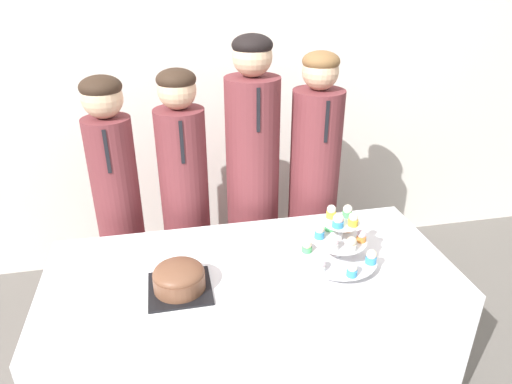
{
  "coord_description": "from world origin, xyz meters",
  "views": [
    {
      "loc": [
        -0.31,
        -1.24,
        1.93
      ],
      "look_at": [
        0.03,
        0.43,
        1.09
      ],
      "focal_mm": 32.0,
      "sensor_mm": 36.0,
      "label": 1
    }
  ],
  "objects_px": {
    "student_0": "(119,213)",
    "round_cake": "(179,278)",
    "student_1": "(186,208)",
    "student_2": "(253,191)",
    "student_3": "(313,193)",
    "cupcake_stand": "(340,241)",
    "cake_knife": "(224,322)"
  },
  "relations": [
    {
      "from": "student_2",
      "to": "cupcake_stand",
      "type": "bearing_deg",
      "value": -71.04
    },
    {
      "from": "cake_knife",
      "to": "student_1",
      "type": "distance_m",
      "value": 0.96
    },
    {
      "from": "student_1",
      "to": "student_2",
      "type": "bearing_deg",
      "value": 0.0
    },
    {
      "from": "student_0",
      "to": "cupcake_stand",
      "type": "bearing_deg",
      "value": -35.81
    },
    {
      "from": "student_1",
      "to": "student_2",
      "type": "height_order",
      "value": "student_2"
    },
    {
      "from": "cake_knife",
      "to": "student_3",
      "type": "xyz_separation_m",
      "value": [
        0.66,
        0.96,
        0.01
      ]
    },
    {
      "from": "student_0",
      "to": "round_cake",
      "type": "bearing_deg",
      "value": -68.7
    },
    {
      "from": "student_2",
      "to": "round_cake",
      "type": "bearing_deg",
      "value": -121.78
    },
    {
      "from": "cake_knife",
      "to": "student_2",
      "type": "bearing_deg",
      "value": 63.41
    },
    {
      "from": "student_2",
      "to": "student_3",
      "type": "bearing_deg",
      "value": -0.0
    },
    {
      "from": "round_cake",
      "to": "student_2",
      "type": "relative_size",
      "value": 0.16
    },
    {
      "from": "cupcake_stand",
      "to": "student_0",
      "type": "distance_m",
      "value": 1.21
    },
    {
      "from": "cupcake_stand",
      "to": "student_1",
      "type": "xyz_separation_m",
      "value": [
        -0.62,
        0.71,
        -0.14
      ]
    },
    {
      "from": "student_2",
      "to": "student_1",
      "type": "bearing_deg",
      "value": -180.0
    },
    {
      "from": "student_1",
      "to": "student_2",
      "type": "distance_m",
      "value": 0.38
    },
    {
      "from": "cupcake_stand",
      "to": "student_0",
      "type": "bearing_deg",
      "value": 144.19
    },
    {
      "from": "student_0",
      "to": "student_1",
      "type": "bearing_deg",
      "value": 0.0
    },
    {
      "from": "student_1",
      "to": "student_2",
      "type": "xyz_separation_m",
      "value": [
        0.38,
        0.0,
        0.06
      ]
    },
    {
      "from": "student_0",
      "to": "student_1",
      "type": "relative_size",
      "value": 0.99
    },
    {
      "from": "cake_knife",
      "to": "student_2",
      "type": "relative_size",
      "value": 0.19
    },
    {
      "from": "round_cake",
      "to": "student_2",
      "type": "xyz_separation_m",
      "value": [
        0.45,
        0.73,
        -0.01
      ]
    },
    {
      "from": "cake_knife",
      "to": "student_0",
      "type": "relative_size",
      "value": 0.21
    },
    {
      "from": "cupcake_stand",
      "to": "student_2",
      "type": "distance_m",
      "value": 0.75
    },
    {
      "from": "student_3",
      "to": "cake_knife",
      "type": "bearing_deg",
      "value": -124.57
    },
    {
      "from": "round_cake",
      "to": "cake_knife",
      "type": "xyz_separation_m",
      "value": [
        0.15,
        -0.23,
        -0.06
      ]
    },
    {
      "from": "cake_knife",
      "to": "student_3",
      "type": "relative_size",
      "value": 0.2
    },
    {
      "from": "round_cake",
      "to": "student_1",
      "type": "relative_size",
      "value": 0.17
    },
    {
      "from": "student_2",
      "to": "student_3",
      "type": "relative_size",
      "value": 1.06
    },
    {
      "from": "round_cake",
      "to": "student_1",
      "type": "bearing_deg",
      "value": 84.33
    },
    {
      "from": "cake_knife",
      "to": "student_2",
      "type": "distance_m",
      "value": 1.01
    },
    {
      "from": "student_2",
      "to": "student_0",
      "type": "bearing_deg",
      "value": -180.0
    },
    {
      "from": "student_0",
      "to": "student_2",
      "type": "relative_size",
      "value": 0.9
    }
  ]
}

